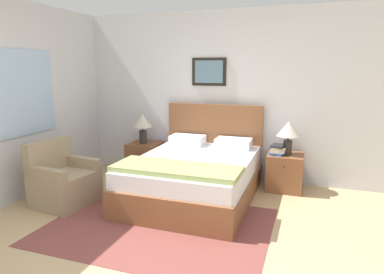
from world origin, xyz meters
TOP-DOWN VIEW (x-y plane):
  - ground_plane at (0.00, 0.00)m, footprint 16.00×16.00m
  - wall_back at (-0.00, 2.71)m, footprint 7.06×0.09m
  - wall_left at (-2.36, 1.32)m, footprint 0.08×5.08m
  - area_rug_main at (-0.25, 0.70)m, footprint 2.43×1.80m
  - bed at (-0.14, 1.64)m, footprint 1.52×2.01m
  - armchair at (-1.68, 0.89)m, footprint 0.72×0.75m
  - nightstand_near_window at (-1.27, 2.39)m, footprint 0.50×0.51m
  - nightstand_by_door at (0.98, 2.39)m, footprint 0.50×0.51m
  - table_lamp_near_window at (-1.28, 2.37)m, footprint 0.32×0.32m
  - table_lamp_by_door at (1.00, 2.37)m, footprint 0.32×0.32m
  - book_thick_bottom at (0.87, 2.34)m, footprint 0.22×0.27m
  - book_hardcover_middle at (0.87, 2.34)m, footprint 0.20×0.26m
  - book_novel_upper at (0.87, 2.34)m, footprint 0.23×0.25m
  - book_slim_near_top at (0.87, 2.34)m, footprint 0.20×0.26m

SIDE VIEW (x-z plane):
  - ground_plane at x=0.00m, z-range 0.00..0.00m
  - area_rug_main at x=-0.25m, z-range 0.00..0.01m
  - nightstand_near_window at x=-1.27m, z-range 0.00..0.53m
  - nightstand_by_door at x=0.98m, z-range 0.00..0.53m
  - armchair at x=-1.68m, z-range -0.12..0.70m
  - bed at x=-0.14m, z-range -0.28..0.90m
  - book_thick_bottom at x=0.87m, z-range 0.53..0.56m
  - book_hardcover_middle at x=0.87m, z-range 0.56..0.60m
  - book_novel_upper at x=0.87m, z-range 0.60..0.64m
  - book_slim_near_top at x=0.87m, z-range 0.64..0.67m
  - table_lamp_near_window at x=-1.28m, z-range 0.63..1.10m
  - table_lamp_by_door at x=1.00m, z-range 0.63..1.10m
  - wall_back at x=0.00m, z-range 0.00..2.60m
  - wall_left at x=-2.36m, z-range 0.00..2.60m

